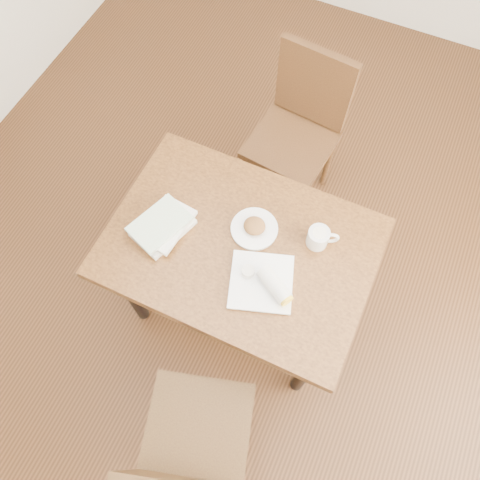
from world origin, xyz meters
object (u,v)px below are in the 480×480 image
at_px(chair_far, 300,124).
at_px(book_stack, 163,226).
at_px(coffee_mug, 319,237).
at_px(chair_near, 192,452).
at_px(table, 240,254).
at_px(plate_scone, 254,228).
at_px(plate_burrito, 265,283).

relative_size(chair_far, book_stack, 3.35).
bearing_deg(coffee_mug, book_stack, -160.71).
height_order(chair_near, book_stack, chair_near).
bearing_deg(table, plate_scone, 74.31).
bearing_deg(chair_far, plate_burrito, -77.91).
relative_size(chair_near, chair_far, 1.00).
xyz_separation_m(table, plate_burrito, (0.16, -0.12, 0.12)).
height_order(plate_scone, plate_burrito, plate_burrito).
distance_m(plate_scone, plate_burrito, 0.25).
relative_size(chair_far, plate_scone, 4.79).
xyz_separation_m(chair_near, chair_far, (-0.20, 1.64, 0.00)).
bearing_deg(chair_far, book_stack, -106.72).
bearing_deg(chair_near, coffee_mug, 82.22).
distance_m(chair_far, plate_scone, 0.80).
bearing_deg(chair_near, plate_burrito, 89.67).
bearing_deg(plate_burrito, table, 144.32).
height_order(plate_scone, coffee_mug, coffee_mug).
bearing_deg(plate_burrito, plate_scone, 123.83).
xyz_separation_m(chair_near, book_stack, (-0.48, 0.72, 0.23)).
height_order(table, chair_far, chair_far).
xyz_separation_m(plate_scone, book_stack, (-0.35, -0.16, 0.01)).
relative_size(chair_far, coffee_mug, 7.41).
xyz_separation_m(table, chair_far, (-0.04, 0.86, -0.11)).
bearing_deg(book_stack, plate_scone, 24.22).
height_order(table, plate_burrito, plate_burrito).
bearing_deg(plate_burrito, book_stack, 173.98).
distance_m(plate_scone, book_stack, 0.38).
xyz_separation_m(table, book_stack, (-0.32, -0.07, 0.12)).
relative_size(chair_near, coffee_mug, 7.41).
bearing_deg(plate_burrito, chair_far, 102.09).
bearing_deg(coffee_mug, table, -152.96).
distance_m(table, coffee_mug, 0.35).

